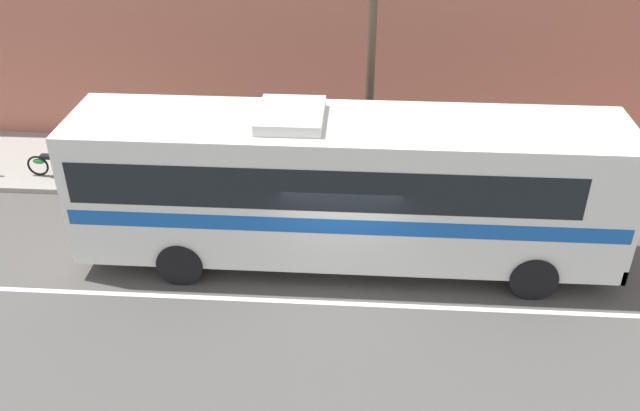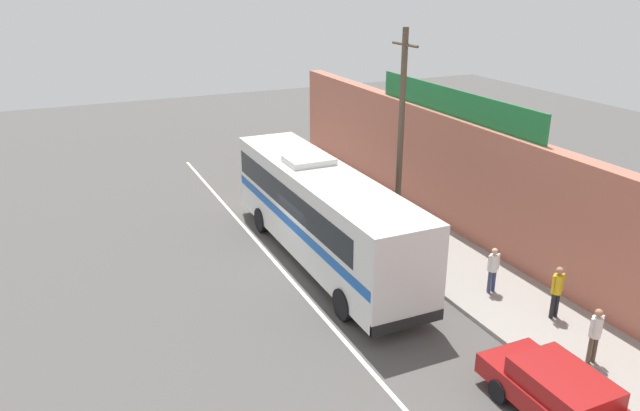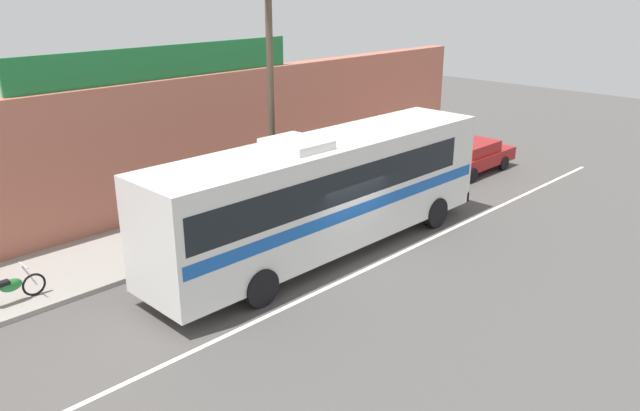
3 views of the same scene
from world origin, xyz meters
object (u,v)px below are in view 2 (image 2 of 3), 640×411
parked_car (564,398)px  utility_pole (400,141)px  pedestrian_near_shop (557,288)px  motorcycle_blue (313,175)px  motorcycle_purple (292,162)px  intercity_bus (321,209)px  pedestrian_far_left (493,267)px  pedestrian_by_curb (595,332)px

parked_car → utility_pole: bearing=171.8°
parked_car → pedestrian_near_shop: 4.94m
utility_pole → motorcycle_blue: bearing=177.9°
parked_car → motorcycle_purple: size_ratio=2.39×
intercity_bus → parked_car: bearing=7.9°
utility_pole → pedestrian_far_left: bearing=14.2°
pedestrian_far_left → intercity_bus: bearing=-140.5°
parked_car → motorcycle_blue: 19.00m
intercity_bus → pedestrian_near_shop: size_ratio=6.96×
pedestrian_near_shop → pedestrian_by_curb: 2.40m
motorcycle_purple → pedestrian_near_shop: size_ratio=1.07×
motorcycle_blue → pedestrian_by_curb: 17.54m
intercity_bus → pedestrian_near_shop: bearing=34.0°
motorcycle_blue → pedestrian_far_left: pedestrian_far_left is taller
intercity_bus → utility_pole: size_ratio=1.44×
intercity_bus → motorcycle_purple: bearing=163.7°
pedestrian_far_left → parked_car: bearing=-24.0°
utility_pole → motorcycle_blue: (-8.72, 0.32, -3.92)m
parked_car → intercity_bus: bearing=-172.1°
motorcycle_blue → motorcycle_purple: 2.68m
parked_car → pedestrian_by_curb: bearing=119.5°
intercity_bus → utility_pole: utility_pole is taller
motorcycle_purple → parked_car: bearing=-4.5°
pedestrian_by_curb → pedestrian_near_shop: bearing=160.0°
motorcycle_purple → pedestrian_near_shop: 18.02m
parked_car → pedestrian_by_curb: size_ratio=2.66×
intercity_bus → motorcycle_purple: intercity_bus is taller
intercity_bus → pedestrian_by_curb: intercity_bus is taller
motorcycle_blue → pedestrian_by_curb: bearing=2.2°
pedestrian_near_shop → motorcycle_blue: bearing=-174.4°
pedestrian_far_left → pedestrian_by_curb: pedestrian_by_curb is taller
parked_car → pedestrian_far_left: bearing=156.0°
motorcycle_purple → pedestrian_far_left: (15.79, 0.90, 0.51)m
pedestrian_by_curb → pedestrian_far_left: bearing=178.5°
utility_pole → motorcycle_purple: (-11.40, 0.21, -3.92)m
motorcycle_blue → intercity_bus: bearing=-21.9°
parked_car → utility_pole: size_ratio=0.53×
utility_pole → pedestrian_by_curb: bearing=6.5°
utility_pole → pedestrian_near_shop: 7.56m
motorcycle_purple → pedestrian_by_curb: bearing=2.2°
pedestrian_far_left → pedestrian_by_curb: size_ratio=0.96×
intercity_bus → motorcycle_purple: size_ratio=6.50×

